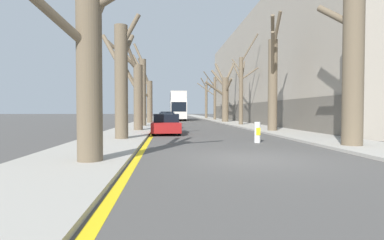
{
  "coord_description": "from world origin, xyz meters",
  "views": [
    {
      "loc": [
        -2.71,
        -9.49,
        1.57
      ],
      "look_at": [
        0.92,
        35.29,
        0.2
      ],
      "focal_mm": 28.0,
      "sensor_mm": 36.0,
      "label": 1
    }
  ],
  "objects_px": {
    "parked_car_0": "(166,124)",
    "parked_car_2": "(167,119)",
    "double_decker_bus": "(178,105)",
    "traffic_bollard": "(257,132)",
    "street_tree_left_0": "(89,63)",
    "street_tree_right_1": "(273,80)",
    "street_tree_left_1": "(121,77)",
    "street_tree_right_3": "(224,95)",
    "street_tree_right_5": "(206,99)",
    "parked_car_3": "(167,118)",
    "street_tree_left_2": "(135,88)",
    "street_tree_left_4": "(149,99)",
    "street_tree_left_3": "(142,89)",
    "street_tree_right_4": "(214,97)",
    "street_tree_right_0": "(352,55)",
    "street_tree_right_2": "(241,86)",
    "parked_car_1": "(167,122)"
  },
  "relations": [
    {
      "from": "street_tree_left_3",
      "to": "street_tree_right_3",
      "type": "distance_m",
      "value": 14.47
    },
    {
      "from": "street_tree_right_5",
      "to": "double_decker_bus",
      "type": "height_order",
      "value": "street_tree_right_5"
    },
    {
      "from": "street_tree_right_2",
      "to": "traffic_bollard",
      "type": "distance_m",
      "value": 17.97
    },
    {
      "from": "street_tree_right_0",
      "to": "street_tree_left_2",
      "type": "bearing_deg",
      "value": 133.12
    },
    {
      "from": "street_tree_left_3",
      "to": "parked_car_3",
      "type": "xyz_separation_m",
      "value": [
        2.41,
        8.88,
        -3.0
      ]
    },
    {
      "from": "street_tree_left_2",
      "to": "street_tree_left_4",
      "type": "height_order",
      "value": "street_tree_left_4"
    },
    {
      "from": "street_tree_right_0",
      "to": "parked_car_3",
      "type": "xyz_separation_m",
      "value": [
        -7.87,
        26.5,
        -3.24
      ]
    },
    {
      "from": "street_tree_right_3",
      "to": "street_tree_right_4",
      "type": "relative_size",
      "value": 1.02
    },
    {
      "from": "parked_car_3",
      "to": "traffic_bollard",
      "type": "distance_m",
      "value": 24.62
    },
    {
      "from": "street_tree_right_2",
      "to": "parked_car_1",
      "type": "height_order",
      "value": "street_tree_right_2"
    },
    {
      "from": "street_tree_right_5",
      "to": "parked_car_2",
      "type": "bearing_deg",
      "value": -106.16
    },
    {
      "from": "traffic_bollard",
      "to": "street_tree_right_3",
      "type": "bearing_deg",
      "value": 82.79
    },
    {
      "from": "street_tree_right_3",
      "to": "parked_car_0",
      "type": "height_order",
      "value": "street_tree_right_3"
    },
    {
      "from": "parked_car_2",
      "to": "street_tree_left_2",
      "type": "bearing_deg",
      "value": -104.04
    },
    {
      "from": "street_tree_right_4",
      "to": "street_tree_right_5",
      "type": "relative_size",
      "value": 0.97
    },
    {
      "from": "street_tree_left_4",
      "to": "parked_car_1",
      "type": "xyz_separation_m",
      "value": [
        2.22,
        -10.8,
        -2.42
      ]
    },
    {
      "from": "street_tree_right_5",
      "to": "street_tree_left_4",
      "type": "bearing_deg",
      "value": -114.42
    },
    {
      "from": "street_tree_left_2",
      "to": "double_decker_bus",
      "type": "bearing_deg",
      "value": 81.39
    },
    {
      "from": "parked_car_0",
      "to": "parked_car_2",
      "type": "bearing_deg",
      "value": 90.0
    },
    {
      "from": "street_tree_left_0",
      "to": "parked_car_0",
      "type": "xyz_separation_m",
      "value": [
        2.16,
        11.38,
        -2.31
      ]
    },
    {
      "from": "street_tree_left_2",
      "to": "street_tree_right_2",
      "type": "height_order",
      "value": "street_tree_right_2"
    },
    {
      "from": "street_tree_right_0",
      "to": "parked_car_0",
      "type": "distance_m",
      "value": 11.81
    },
    {
      "from": "street_tree_right_1",
      "to": "parked_car_3",
      "type": "height_order",
      "value": "street_tree_right_1"
    },
    {
      "from": "street_tree_right_5",
      "to": "parked_car_3",
      "type": "bearing_deg",
      "value": -110.54
    },
    {
      "from": "street_tree_left_0",
      "to": "street_tree_right_0",
      "type": "xyz_separation_m",
      "value": [
        10.03,
        3.21,
        0.98
      ]
    },
    {
      "from": "street_tree_left_2",
      "to": "street_tree_right_1",
      "type": "relative_size",
      "value": 0.91
    },
    {
      "from": "street_tree_right_5",
      "to": "double_decker_bus",
      "type": "xyz_separation_m",
      "value": [
        -6.08,
        -9.32,
        -1.28
      ]
    },
    {
      "from": "street_tree_right_0",
      "to": "street_tree_right_1",
      "type": "height_order",
      "value": "street_tree_right_0"
    },
    {
      "from": "street_tree_left_2",
      "to": "street_tree_left_4",
      "type": "relative_size",
      "value": 0.97
    },
    {
      "from": "street_tree_right_1",
      "to": "street_tree_left_1",
      "type": "bearing_deg",
      "value": -152.11
    },
    {
      "from": "street_tree_left_3",
      "to": "double_decker_bus",
      "type": "relative_size",
      "value": 0.76
    },
    {
      "from": "street_tree_right_0",
      "to": "parked_car_2",
      "type": "xyz_separation_m",
      "value": [
        -7.87,
        20.37,
        -3.28
      ]
    },
    {
      "from": "street_tree_right_4",
      "to": "street_tree_left_0",
      "type": "bearing_deg",
      "value": -103.71
    },
    {
      "from": "parked_car_1",
      "to": "parked_car_2",
      "type": "relative_size",
      "value": 0.98
    },
    {
      "from": "street_tree_left_0",
      "to": "double_decker_bus",
      "type": "height_order",
      "value": "street_tree_left_0"
    },
    {
      "from": "street_tree_right_5",
      "to": "parked_car_0",
      "type": "xyz_separation_m",
      "value": [
        -7.83,
        -39.24,
        -3.24
      ]
    },
    {
      "from": "street_tree_left_0",
      "to": "parked_car_1",
      "type": "height_order",
      "value": "street_tree_left_0"
    },
    {
      "from": "parked_car_0",
      "to": "street_tree_right_1",
      "type": "bearing_deg",
      "value": 8.35
    },
    {
      "from": "parked_car_1",
      "to": "street_tree_right_3",
      "type": "bearing_deg",
      "value": 60.07
    },
    {
      "from": "street_tree_left_1",
      "to": "street_tree_left_4",
      "type": "xyz_separation_m",
      "value": [
        0.12,
        21.31,
        -0.33
      ]
    },
    {
      "from": "parked_car_0",
      "to": "traffic_bollard",
      "type": "bearing_deg",
      "value": -52.48
    },
    {
      "from": "street_tree_left_4",
      "to": "parked_car_3",
      "type": "relative_size",
      "value": 1.74
    },
    {
      "from": "street_tree_left_4",
      "to": "street_tree_left_2",
      "type": "bearing_deg",
      "value": -90.56
    },
    {
      "from": "street_tree_left_0",
      "to": "street_tree_right_1",
      "type": "relative_size",
      "value": 0.72
    },
    {
      "from": "double_decker_bus",
      "to": "traffic_bollard",
      "type": "relative_size",
      "value": 10.62
    },
    {
      "from": "street_tree_right_4",
      "to": "double_decker_bus",
      "type": "height_order",
      "value": "street_tree_right_4"
    },
    {
      "from": "street_tree_right_1",
      "to": "double_decker_bus",
      "type": "distance_m",
      "value": 29.42
    },
    {
      "from": "street_tree_right_0",
      "to": "street_tree_right_2",
      "type": "distance_m",
      "value": 19.54
    },
    {
      "from": "street_tree_right_4",
      "to": "parked_car_3",
      "type": "xyz_separation_m",
      "value": [
        -7.91,
        -11.57,
        -3.26
      ]
    },
    {
      "from": "street_tree_left_4",
      "to": "street_tree_right_5",
      "type": "relative_size",
      "value": 0.95
    }
  ]
}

